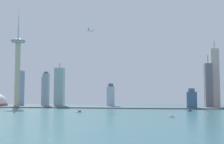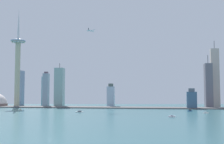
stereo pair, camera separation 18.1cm
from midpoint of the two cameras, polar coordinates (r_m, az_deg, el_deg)
The scene contains 18 objects.
ground_plane at distance 287.72m, azimuth -12.66°, elevation -13.21°, with size 6000.00×6000.00×0.00m, color #37666F.
waterfront_pier at distance 774.28m, azimuth 0.23°, elevation -7.32°, with size 861.05×60.17×2.71m, color #5B5759.
observation_tower at distance 883.30m, azimuth -18.87°, elevation 2.55°, with size 44.96×44.96×299.72m.
skyscraper_0 at distance 851.74m, azimuth 20.46°, elevation -1.12°, with size 23.38×13.24×192.94m.
skyscraper_1 at distance 833.61m, azimuth -0.26°, elevation -4.97°, with size 21.96×20.81×69.36m.
skyscraper_2 at distance 854.51m, azimuth -10.79°, elevation -3.10°, with size 26.77×24.12×131.07m.
skyscraper_3 at distance 764.51m, azimuth 16.09°, elevation -5.48°, with size 25.96×12.55×54.14m.
skyscraper_4 at distance 819.16m, azimuth 19.26°, elevation -2.66°, with size 19.85×25.33×147.59m.
skyscraper_5 at distance 934.17m, azimuth -13.60°, elevation -3.80°, with size 22.71×13.19×104.94m.
skyscraper_6 at distance 874.26m, azimuth -13.47°, elevation -3.53°, with size 16.33×17.35×106.47m.
skyscraper_7 at distance 972.43m, azimuth -18.36°, elevation -3.13°, with size 16.52×25.09×114.71m.
boat_0 at distance 619.54m, azimuth -6.73°, elevation -8.13°, with size 17.81×13.45×7.86m.
boat_1 at distance 670.89m, azimuth 15.78°, elevation -7.66°, with size 11.22×7.89×8.75m.
boat_2 at distance 514.41m, azimuth 12.23°, elevation -8.93°, with size 12.46×4.95×3.50m.
boat_3 at distance 618.34m, azimuth 18.73°, elevation -7.97°, with size 11.37×7.46×6.55m.
boat_4 at distance 711.06m, azimuth -18.35°, elevation -7.39°, with size 5.28×5.73×10.20m.
channel_buoy_0 at distance 722.37m, azimuth -19.72°, elevation -7.35°, with size 1.38×1.38×2.03m, color green.
airplane at distance 773.97m, azimuth -4.38°, elevation 8.47°, with size 27.31×25.46×7.35m.
Camera 1 is at (96.54, -266.96, 46.71)m, focal length 44.35 mm.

